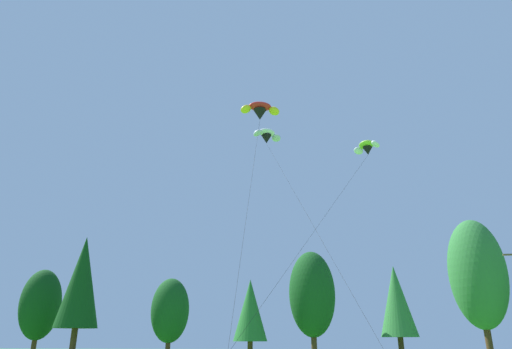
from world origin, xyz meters
TOP-DOWN VIEW (x-y plane):
  - treeline_tree_b at (-30.74, 50.92)m, footprint 4.50×4.50m
  - treeline_tree_c at (-24.24, 47.19)m, footprint 4.45×4.45m
  - treeline_tree_d at (-15.30, 50.72)m, footprint 4.16×4.16m
  - treeline_tree_e at (-5.90, 46.89)m, footprint 3.37×3.37m
  - treeline_tree_f at (0.34, 49.64)m, footprint 4.84×4.84m
  - treeline_tree_g at (8.90, 49.28)m, footprint 3.70×3.70m
  - treeline_tree_h at (17.80, 50.76)m, footprint 5.74×5.74m
  - parafoil_kite_high_lime_white at (5.56, 37.54)m, footprint 10.76×16.15m
  - parafoil_kite_mid_white at (-3.74, 43.01)m, footprint 8.71×21.06m
  - parafoil_kite_far_red_yellow at (-3.62, 34.61)m, footprint 3.59×12.84m

SIDE VIEW (x-z plane):
  - treeline_tree_e at x=-5.90m, z-range 1.01..9.05m
  - treeline_tree_d at x=-15.30m, z-range 0.92..9.66m
  - treeline_tree_g at x=8.90m, z-range 1.21..10.76m
  - treeline_tree_b at x=-30.74m, z-range 1.05..11.06m
  - treeline_tree_f at x=0.34m, z-range 1.18..12.43m
  - treeline_tree_c at x=-24.24m, z-range 1.64..14.60m
  - treeline_tree_h at x=17.80m, z-range 1.54..16.12m
  - parafoil_kite_high_lime_white at x=5.56m, z-range 9.54..26.73m
  - parafoil_kite_far_red_yellow at x=-3.62m, z-range 10.78..30.77m
  - parafoil_kite_mid_white at x=-3.74m, z-range 11.59..33.08m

